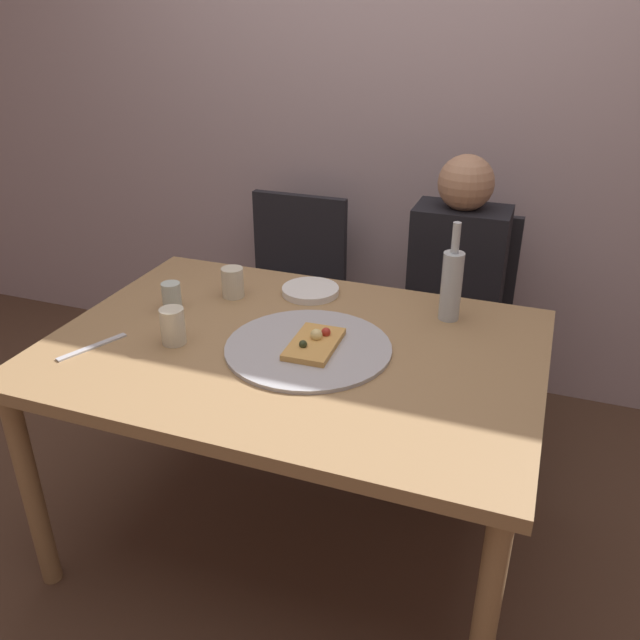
{
  "coord_description": "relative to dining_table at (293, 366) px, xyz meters",
  "views": [
    {
      "loc": [
        0.67,
        -1.58,
        1.69
      ],
      "look_at": [
        0.05,
        0.09,
        0.8
      ],
      "focal_mm": 36.6,
      "sensor_mm": 36.0,
      "label": 1
    }
  ],
  "objects": [
    {
      "name": "wine_bottle",
      "position": [
        0.4,
        0.34,
        0.2
      ],
      "size": [
        0.07,
        0.07,
        0.32
      ],
      "color": "#B2BCC1",
      "rests_on": "dining_table"
    },
    {
      "name": "pizza_slice_last",
      "position": [
        0.07,
        -0.01,
        0.1
      ],
      "size": [
        0.14,
        0.22,
        0.05
      ],
      "color": "tan",
      "rests_on": "pizza_tray"
    },
    {
      "name": "back_wall",
      "position": [
        0.0,
        1.3,
        0.62
      ],
      "size": [
        6.0,
        0.1,
        2.6
      ],
      "primitive_type": "cube",
      "color": "#B29EA3",
      "rests_on": "ground_plane"
    },
    {
      "name": "table_knife",
      "position": [
        -0.55,
        -0.23,
        0.08
      ],
      "size": [
        0.11,
        0.21,
        0.01
      ],
      "primitive_type": "cube",
      "rotation": [
        0.0,
        0.0,
        4.31
      ],
      "color": "#B7B7BC",
      "rests_on": "dining_table"
    },
    {
      "name": "chair_left",
      "position": [
        -0.39,
        0.91,
        -0.16
      ],
      "size": [
        0.44,
        0.44,
        0.9
      ],
      "rotation": [
        0.0,
        0.0,
        3.14
      ],
      "color": "black",
      "rests_on": "ground_plane"
    },
    {
      "name": "chair_right",
      "position": [
        0.35,
        0.91,
        -0.16
      ],
      "size": [
        0.44,
        0.44,
        0.9
      ],
      "rotation": [
        0.0,
        0.0,
        3.14
      ],
      "color": "black",
      "rests_on": "ground_plane"
    },
    {
      "name": "tumbler_far",
      "position": [
        -0.47,
        0.09,
        0.12
      ],
      "size": [
        0.06,
        0.06,
        0.09
      ],
      "primitive_type": "cylinder",
      "color": "#B7C6BC",
      "rests_on": "dining_table"
    },
    {
      "name": "ground_plane",
      "position": [
        0.0,
        0.0,
        -0.68
      ],
      "size": [
        8.0,
        8.0,
        0.0
      ],
      "primitive_type": "plane",
      "color": "#513828"
    },
    {
      "name": "tumbler_near",
      "position": [
        -0.34,
        -0.11,
        0.13
      ],
      "size": [
        0.07,
        0.07,
        0.11
      ],
      "primitive_type": "cylinder",
      "color": "beige",
      "rests_on": "dining_table"
    },
    {
      "name": "dining_table",
      "position": [
        0.0,
        0.0,
        0.0
      ],
      "size": [
        1.46,
        1.03,
        0.75
      ],
      "color": "#99754C",
      "rests_on": "ground_plane"
    },
    {
      "name": "pizza_tray",
      "position": [
        0.05,
        -0.01,
        0.08
      ],
      "size": [
        0.49,
        0.49,
        0.01
      ],
      "primitive_type": "cylinder",
      "color": "#ADADB2",
      "rests_on": "dining_table"
    },
    {
      "name": "guest_in_sweater",
      "position": [
        0.35,
        0.76,
        -0.04
      ],
      "size": [
        0.36,
        0.56,
        1.17
      ],
      "rotation": [
        0.0,
        0.0,
        3.14
      ],
      "color": "black",
      "rests_on": "ground_plane"
    },
    {
      "name": "plate_stack",
      "position": [
        -0.08,
        0.36,
        0.09
      ],
      "size": [
        0.2,
        0.2,
        0.02
      ],
      "primitive_type": "cylinder",
      "color": "white",
      "rests_on": "dining_table"
    },
    {
      "name": "wine_glass",
      "position": [
        -0.33,
        0.25,
        0.13
      ],
      "size": [
        0.08,
        0.08,
        0.1
      ],
      "primitive_type": "cylinder",
      "color": "beige",
      "rests_on": "dining_table"
    }
  ]
}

